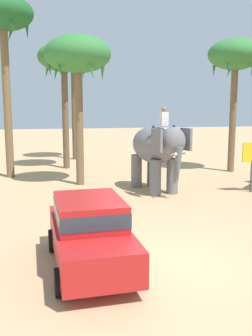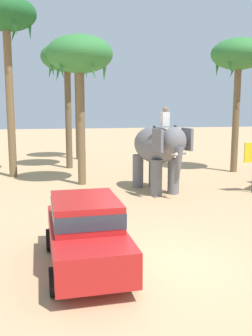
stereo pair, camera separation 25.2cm
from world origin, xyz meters
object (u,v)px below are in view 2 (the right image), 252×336
Objects in this scene: car_sedan_foreground at (86,230)px; palm_tree_left_of_road at (77,56)px; palm_tree_near_hut at (67,61)px; palm_tree_far_back at (80,58)px; palm_tree_behind_elephant at (6,20)px; palm_tree_leaning_seaward at (239,58)px; elephant_with_mahout at (158,149)px.

car_sedan_foreground is 0.48× the size of palm_tree_left_of_road.
palm_tree_near_hut is 1.07× the size of palm_tree_far_back.
palm_tree_left_of_road is at bearing 86.73° from palm_tree_far_back.
palm_tree_far_back is (0.36, -5.34, -0.49)m from palm_tree_near_hut.
car_sedan_foreground is 11.30m from palm_tree_far_back.
palm_tree_behind_elephant is 4.42m from palm_tree_near_hut.
palm_tree_left_of_road reaches higher than palm_tree_leaning_seaward.
palm_tree_left_of_road reaches higher than elephant_with_mahout.
elephant_with_mahout is 0.42× the size of palm_tree_behind_elephant.
palm_tree_behind_elephant reaches higher than elephant_with_mahout.
palm_tree_leaning_seaward reaches higher than palm_tree_far_back.
palm_tree_left_of_road reaches higher than palm_tree_near_hut.
palm_tree_leaning_seaward reaches higher than elephant_with_mahout.
palm_tree_leaning_seaward is at bearing -19.21° from palm_tree_near_hut.
car_sedan_foreground is at bearing -77.30° from palm_tree_behind_elephant.
car_sedan_foreground is 0.53× the size of palm_tree_leaning_seaward.
palm_tree_far_back is at bearing 85.90° from car_sedan_foreground.
palm_tree_far_back is 0.93× the size of palm_tree_leaning_seaward.
palm_tree_far_back reaches higher than car_sedan_foreground.
palm_tree_leaning_seaward is (10.02, 11.95, 5.75)m from car_sedan_foreground.
palm_tree_near_hut is at bearing 37.38° from palm_tree_behind_elephant.
elephant_with_mahout is 13.23m from palm_tree_left_of_road.
palm_tree_leaning_seaward is at bearing 35.55° from elephant_with_mahout.
palm_tree_far_back is at bearing 144.80° from elephant_with_mahout.
palm_tree_left_of_road is 1.11× the size of palm_tree_leaning_seaward.
palm_tree_left_of_road is (1.25, 19.37, 6.56)m from car_sedan_foreground.
palm_tree_behind_elephant reaches higher than palm_tree_near_hut.
palm_tree_near_hut reaches higher than car_sedan_foreground.
palm_tree_leaning_seaward is (9.67, -3.37, -0.01)m from palm_tree_near_hut.
palm_tree_leaning_seaward is at bearing -40.24° from palm_tree_left_of_road.
palm_tree_near_hut is at bearing 88.69° from car_sedan_foreground.
palm_tree_left_of_road is 9.50m from palm_tree_far_back.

